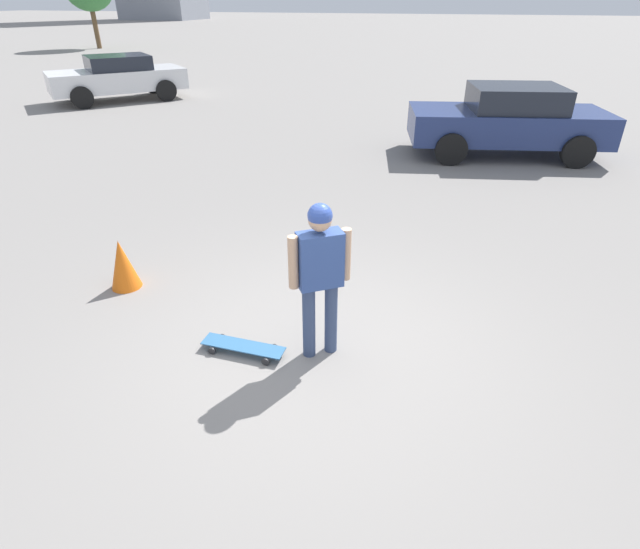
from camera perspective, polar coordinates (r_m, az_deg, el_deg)
ground_plane at (r=5.18m, az=0.00°, el=-8.80°), size 220.00×220.00×0.00m
person at (r=4.63m, az=0.00°, el=0.85°), size 0.51×0.40×1.61m
skateboard at (r=5.18m, az=-8.77°, el=-8.15°), size 0.87×0.27×0.09m
car_parked_near at (r=12.32m, az=20.72°, el=16.20°), size 4.50×2.62×1.50m
car_parked_far at (r=19.57m, az=-22.10°, el=20.19°), size 4.31×4.46×1.45m
traffic_cone at (r=6.57m, az=-21.63°, el=1.10°), size 0.37×0.37×0.63m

